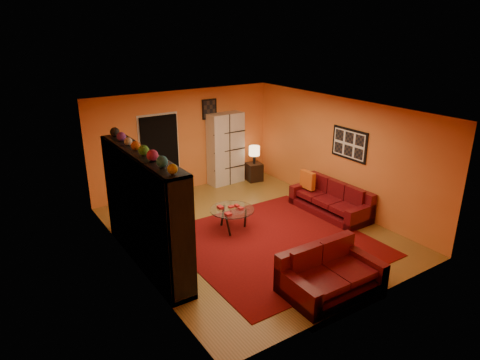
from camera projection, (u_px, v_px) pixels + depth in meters
floor at (250, 231)px, 9.07m from camera, size 6.00×6.00×0.00m
ceiling at (251, 109)px, 8.17m from camera, size 6.00×6.00×0.00m
wall_back at (184, 141)px, 10.97m from camera, size 6.00×0.00×6.00m
wall_front at (367, 229)px, 6.27m from camera, size 6.00×0.00×6.00m
wall_left at (131, 199)px, 7.33m from camera, size 0.00×6.00×6.00m
wall_right at (339, 154)px, 9.91m from camera, size 0.00×6.00×6.00m
rug at (274, 243)px, 8.57m from camera, size 3.60×3.60×0.01m
doorway at (160, 156)px, 10.68m from camera, size 0.95×0.10×2.04m
wall_art_right at (349, 144)px, 9.56m from camera, size 0.03×1.00×0.70m
wall_art_back at (209, 109)px, 11.09m from camera, size 0.42×0.03×0.52m
entertainment_unit at (145, 210)px, 7.53m from camera, size 0.45×3.00×2.10m
tv at (149, 214)px, 7.52m from camera, size 0.95×0.12×0.55m
sofa at (332, 201)px, 9.87m from camera, size 0.83×1.96×0.85m
loveseat at (328, 273)px, 7.02m from camera, size 1.65×1.00×0.85m
throw_pillow at (308, 180)px, 10.19m from camera, size 0.12×0.42×0.42m
coffee_table at (232, 211)px, 8.98m from camera, size 0.94×0.94×0.47m
storage_cabinet at (226, 149)px, 11.51m from camera, size 0.99×0.49×1.93m
bowl_chair at (171, 214)px, 9.20m from camera, size 0.62×0.62×0.51m
side_table at (254, 172)px, 11.91m from camera, size 0.46×0.46×0.50m
table_lamp at (254, 151)px, 11.70m from camera, size 0.29×0.29×0.49m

